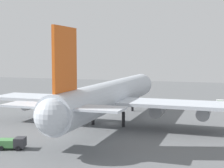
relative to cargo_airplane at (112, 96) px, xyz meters
The scene contains 7 objects.
ground_plane 6.52m from the cargo_airplane, ahead, with size 248.80×248.80×0.00m, color slate.
cargo_airplane is the anchor object (origin of this frame).
pushback_tractor 41.52m from the cargo_airplane, 34.83° to the right, with size 5.56×3.01×1.99m.
maintenance_van 31.86m from the cargo_airplane, 23.16° to the right, with size 4.61×3.89×2.11m.
catering_truck 27.27m from the cargo_airplane, 159.81° to the left, with size 3.50×4.90×1.96m.
cargo_loader 36.89m from the cargo_airplane, 53.48° to the left, with size 4.33×2.82×2.00m.
safety_cone_nose 28.85m from the cargo_airplane, ahead, with size 0.59×0.59×0.84m, color orange.
Camera 1 is at (-72.26, -24.40, 15.94)m, focal length 53.67 mm.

